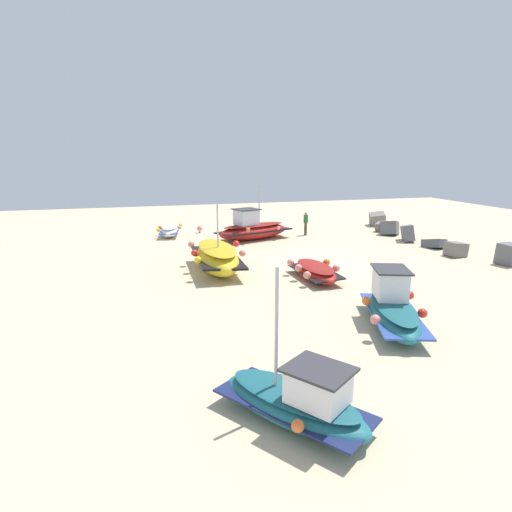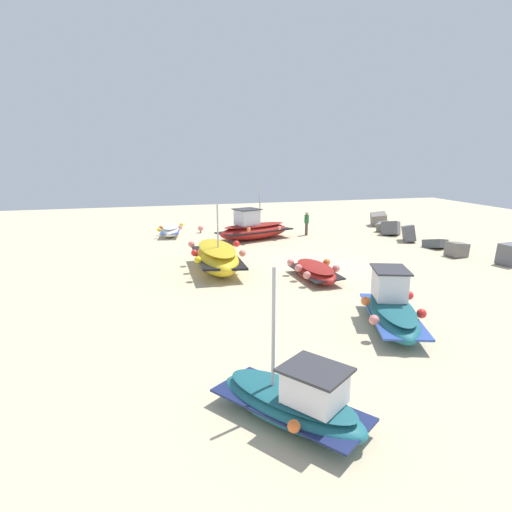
# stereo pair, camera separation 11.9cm
# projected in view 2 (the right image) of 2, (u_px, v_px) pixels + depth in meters

# --- Properties ---
(ground_plane) EXTENTS (57.50, 57.50, 0.00)m
(ground_plane) POSITION_uv_depth(u_px,v_px,m) (319.00, 266.00, 22.35)
(ground_plane) COLOR beige
(fishing_boat_0) EXTENTS (3.52, 2.06, 0.85)m
(fishing_boat_0) POSITION_uv_depth(u_px,v_px,m) (315.00, 271.00, 19.96)
(fishing_boat_0) COLOR maroon
(fishing_boat_0) RESTS_ON ground_plane
(fishing_boat_1) EXTENTS (5.18, 2.63, 3.43)m
(fishing_boat_1) POSITION_uv_depth(u_px,v_px,m) (217.00, 257.00, 21.27)
(fishing_boat_1) COLOR gold
(fishing_boat_1) RESTS_ON ground_plane
(fishing_boat_2) EXTENTS (3.27, 1.93, 0.80)m
(fishing_boat_2) POSITION_uv_depth(u_px,v_px,m) (171.00, 230.00, 30.35)
(fishing_boat_2) COLOR white
(fishing_boat_2) RESTS_ON ground_plane
(fishing_boat_3) EXTENTS (3.75, 5.67, 3.91)m
(fishing_boat_3) POSITION_uv_depth(u_px,v_px,m) (254.00, 229.00, 29.14)
(fishing_boat_3) COLOR maroon
(fishing_boat_3) RESTS_ON ground_plane
(fishing_boat_4) EXTENTS (3.78, 3.25, 3.42)m
(fishing_boat_4) POSITION_uv_depth(u_px,v_px,m) (294.00, 401.00, 9.32)
(fishing_boat_4) COLOR #1E6670
(fishing_boat_4) RESTS_ON ground_plane
(fishing_boat_5) EXTENTS (4.58, 2.79, 1.87)m
(fishing_boat_5) POSITION_uv_depth(u_px,v_px,m) (392.00, 308.00, 14.51)
(fishing_boat_5) COLOR #1E6670
(fishing_boat_5) RESTS_ON ground_plane
(person_walking) EXTENTS (0.32, 0.32, 1.68)m
(person_walking) POSITION_uv_depth(u_px,v_px,m) (307.00, 222.00, 30.50)
(person_walking) COLOR brown
(person_walking) RESTS_ON ground_plane
(breakwater_rocks) EXTENTS (22.26, 2.94, 1.37)m
(breakwater_rocks) POSITION_uv_depth(u_px,v_px,m) (452.00, 243.00, 25.75)
(breakwater_rocks) COLOR slate
(breakwater_rocks) RESTS_ON ground_plane
(mooring_buoy_0) EXTENTS (0.41, 0.41, 0.53)m
(mooring_buoy_0) POSITION_uv_depth(u_px,v_px,m) (201.00, 228.00, 31.61)
(mooring_buoy_0) COLOR #3F3F42
(mooring_buoy_0) RESTS_ON ground_plane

